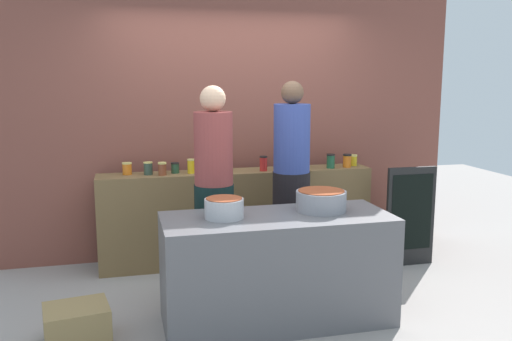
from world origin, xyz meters
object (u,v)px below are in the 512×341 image
preserve_jar_1 (148,168)px  preserve_jar_14 (353,160)px  preserve_jar_8 (263,163)px  preserve_jar_9 (280,163)px  chalkboard_sign (410,216)px  preserve_jar_0 (127,169)px  preserve_jar_7 (225,164)px  cook_with_tongs (214,203)px  preserve_jar_2 (162,169)px  bread_crate (77,325)px  cooking_pot_center (321,201)px  preserve_jar_11 (304,161)px  cooking_pot_left (224,208)px  preserve_jar_13 (347,161)px  preserve_jar_5 (203,167)px  cook_in_cap (291,190)px  preserve_jar_12 (331,161)px  preserve_jar_10 (290,162)px  preserve_jar_3 (175,168)px  preserve_jar_4 (191,166)px  preserve_jar_6 (216,166)px

preserve_jar_1 → preserve_jar_14: 2.10m
preserve_jar_1 → preserve_jar_8: bearing=-2.9°
preserve_jar_8 → preserve_jar_9: size_ratio=1.40×
preserve_jar_8 → chalkboard_sign: preserve_jar_8 is taller
preserve_jar_0 → preserve_jar_1: preserve_jar_1 is taller
preserve_jar_8 → preserve_jar_14: 0.99m
preserve_jar_7 → cook_with_tongs: cook_with_tongs is taller
preserve_jar_2 → bread_crate: preserve_jar_2 is taller
cooking_pot_center → bread_crate: 1.97m
preserve_jar_11 → bread_crate: preserve_jar_11 is taller
preserve_jar_1 → cook_with_tongs: bearing=-59.8°
preserve_jar_8 → preserve_jar_14: (0.99, 0.09, -0.02)m
cooking_pot_left → cooking_pot_center: cooking_pot_center is taller
preserve_jar_9 → preserve_jar_11: preserve_jar_11 is taller
preserve_jar_0 → preserve_jar_11: bearing=-1.8°
preserve_jar_11 → preserve_jar_13: (0.45, -0.05, -0.00)m
preserve_jar_9 → cook_with_tongs: size_ratio=0.06×
preserve_jar_0 → preserve_jar_14: (2.29, -0.02, 0.00)m
preserve_jar_9 → preserve_jar_5: bearing=-174.8°
preserve_jar_14 → cook_with_tongs: cook_with_tongs is taller
preserve_jar_0 → chalkboard_sign: (2.66, -0.58, -0.48)m
cook_in_cap → cooking_pot_left: bearing=-133.6°
preserve_jar_0 → chalkboard_sign: bearing=-12.3°
preserve_jar_13 → preserve_jar_1: bearing=178.6°
preserve_jar_11 → preserve_jar_14: preserve_jar_11 is taller
preserve_jar_13 → preserve_jar_5: bearing=179.7°
preserve_jar_12 → chalkboard_sign: preserve_jar_12 is taller
preserve_jar_14 → preserve_jar_9: bearing=-179.8°
preserve_jar_9 → preserve_jar_10: 0.10m
preserve_jar_14 → cooking_pot_left: size_ratio=0.40×
preserve_jar_3 → bread_crate: (-0.84, -1.43, -0.84)m
preserve_jar_5 → preserve_jar_7: (0.23, 0.04, 0.02)m
preserve_jar_2 → preserve_jar_12: size_ratio=0.86×
preserve_jar_2 → preserve_jar_12: (1.69, -0.00, 0.01)m
preserve_jar_4 → cook_with_tongs: 0.84m
preserve_jar_7 → preserve_jar_13: (1.26, -0.05, -0.01)m
preserve_jar_1 → preserve_jar_9: bearing=1.4°
preserve_jar_2 → preserve_jar_5: bearing=2.8°
cooking_pot_center → bread_crate: size_ratio=0.89×
preserve_jar_6 → preserve_jar_8: 0.48m
preserve_jar_8 → cook_in_cap: (0.13, -0.49, -0.17)m
preserve_jar_3 → cook_in_cap: (0.98, -0.58, -0.15)m
preserve_jar_9 → preserve_jar_10: bearing=-6.0°
preserve_jar_2 → cooking_pot_left: preserve_jar_2 is taller
preserve_jar_4 → bread_crate: (-0.99, -1.39, -0.86)m
preserve_jar_1 → chalkboard_sign: size_ratio=0.12×
preserve_jar_11 → cooking_pot_center: (-0.32, -1.33, -0.10)m
preserve_jar_13 → cooking_pot_left: size_ratio=0.47×
preserve_jar_4 → preserve_jar_14: size_ratio=1.18×
preserve_jar_12 → preserve_jar_14: preserve_jar_12 is taller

